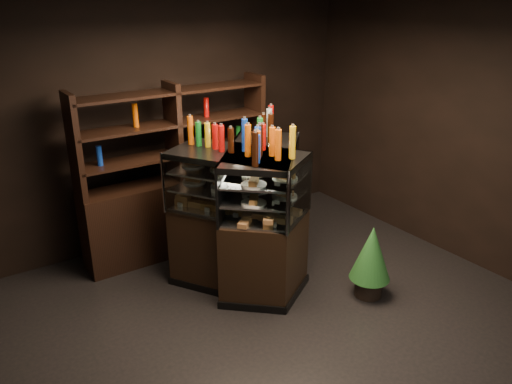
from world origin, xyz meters
TOP-DOWN VIEW (x-y plane):
  - ground at (0.00, 0.00)m, footprint 5.00×5.00m
  - room_shell at (0.00, 0.00)m, footprint 5.02×5.02m
  - display_case at (0.18, 0.96)m, footprint 1.61×1.50m
  - food_display at (0.18, 0.95)m, footprint 1.16×1.13m
  - bottles_top at (0.18, 0.96)m, footprint 0.99×0.99m
  - potted_conifer at (1.02, 0.03)m, footprint 0.41×0.41m
  - back_shelving at (-0.11, 2.05)m, footprint 2.24×0.43m

SIDE VIEW (x-z plane):
  - ground at x=0.00m, z-range 0.00..0.00m
  - display_case at x=0.18m, z-range -0.24..1.22m
  - potted_conifer at x=1.02m, z-range 0.06..0.94m
  - back_shelving at x=-0.11m, z-range -0.39..1.61m
  - food_display at x=0.18m, z-range 0.86..1.31m
  - bottles_top at x=0.18m, z-range 1.45..1.75m
  - room_shell at x=0.00m, z-range 0.44..3.45m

